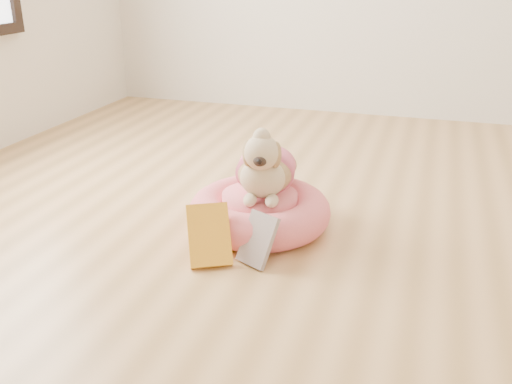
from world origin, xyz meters
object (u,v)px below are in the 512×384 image
(dog, at_px, (265,156))
(book_yellow, at_px, (209,235))
(pet_bed, at_px, (260,211))
(book_white, at_px, (258,239))

(dog, distance_m, book_yellow, 0.41)
(pet_bed, distance_m, dog, 0.23)
(pet_bed, height_order, book_white, book_white)
(pet_bed, relative_size, dog, 1.38)
(pet_bed, xyz_separation_m, book_white, (0.08, -0.28, 0.02))
(pet_bed, bearing_deg, book_white, -74.05)
(book_white, bearing_deg, book_yellow, -140.42)
(dog, height_order, book_white, dog)
(pet_bed, bearing_deg, dog, 52.36)
(pet_bed, relative_size, book_white, 2.99)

